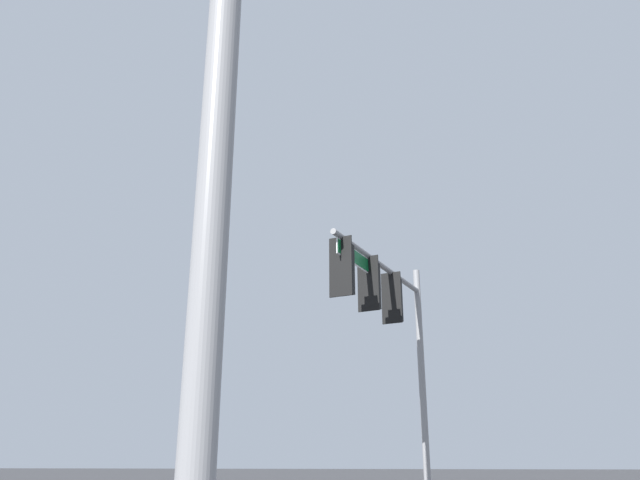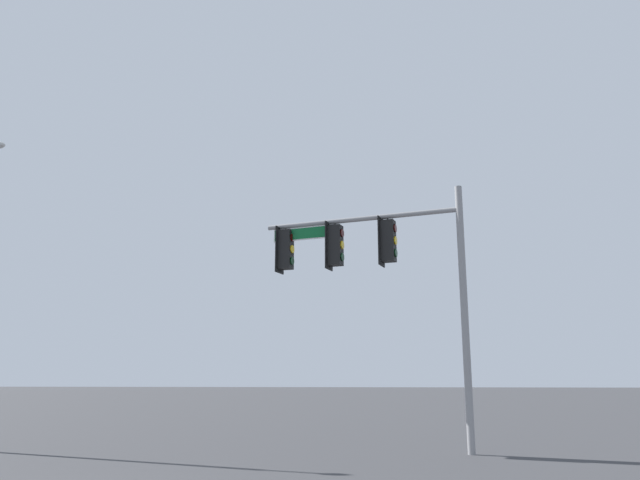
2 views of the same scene
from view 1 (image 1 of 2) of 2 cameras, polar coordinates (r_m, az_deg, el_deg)
name	(u,v)px [view 1 (image 1 of 2)]	position (r m, az deg, el deg)	size (l,w,h in m)	color
signal_pole_near	(387,312)	(15.24, 6.12, -6.53)	(5.35, 1.34, 6.51)	gray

